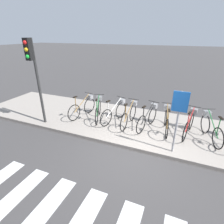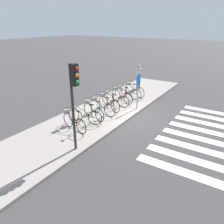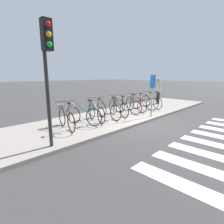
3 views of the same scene
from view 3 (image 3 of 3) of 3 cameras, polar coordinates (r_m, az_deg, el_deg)
The scene contains 14 objects.
ground_plane at distance 7.82m, azimuth 10.36°, elevation -3.84°, with size 120.00×120.00×0.00m, color #423F3F.
sidewalk at distance 8.81m, azimuth 1.28°, elevation -1.46°, with size 15.92×3.36×0.12m.
parked_bicycle_0 at distance 6.77m, azimuth -14.97°, elevation -1.48°, with size 0.53×1.68×1.05m.
parked_bicycle_1 at distance 7.18m, azimuth -10.01°, elevation -0.50°, with size 0.69×1.62×1.05m.
parked_bicycle_2 at distance 7.68m, azimuth -5.50°, elevation 0.43°, with size 0.63×1.65×1.05m.
parked_bicycle_3 at distance 8.06m, azimuth -1.67°, elevation 1.04°, with size 0.46×1.71×1.05m.
parked_bicycle_4 at distance 8.63m, azimuth 1.72°, elevation 1.75°, with size 0.57×1.67×1.05m.
parked_bicycle_5 at distance 9.17m, azimuth 4.47°, elevation 2.32°, with size 0.46×1.70×1.05m.
parked_bicycle_6 at distance 9.81m, azimuth 7.43°, elevation 2.89°, with size 0.52×1.68×1.05m.
parked_bicycle_7 at distance 10.34m, azimuth 9.85°, elevation 3.28°, with size 0.66×1.64×1.05m.
parked_bicycle_8 at distance 10.97m, azimuth 12.49°, elevation 3.66°, with size 0.59×1.66×1.05m.
pedestrian at distance 12.66m, azimuth 14.78°, elevation 6.81°, with size 0.34×0.34×1.77m.
traffic_light at distance 4.90m, azimuth -20.44°, elevation 16.07°, with size 0.24×0.40×3.32m.
sign_post at distance 8.60m, azimuth 13.07°, elevation 7.53°, with size 0.44×0.07×2.00m.
Camera 3 is at (-6.29, -4.14, 2.10)m, focal length 28.00 mm.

